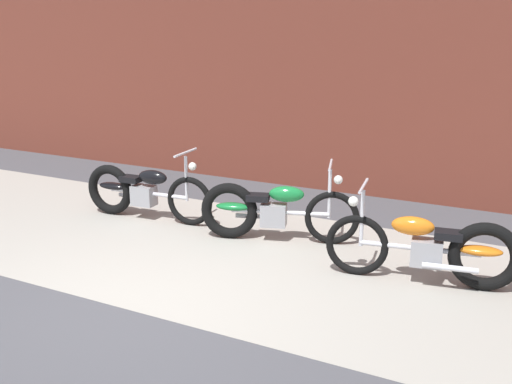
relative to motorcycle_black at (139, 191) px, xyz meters
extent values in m
plane|color=#47474C|center=(1.64, -2.35, -0.40)|extent=(80.00, 80.00, 0.00)
cube|color=#9E998E|center=(1.64, -0.60, -0.40)|extent=(36.00, 3.50, 0.01)
torus|color=black|center=(0.80, 0.06, -0.06)|extent=(0.68, 0.14, 0.68)
torus|color=black|center=(-0.49, -0.04, -0.03)|extent=(0.74, 0.19, 0.73)
cylinder|color=silver|center=(0.16, 0.01, -0.02)|extent=(1.24, 0.16, 0.06)
cube|color=#99999E|center=(0.08, 0.00, -0.06)|extent=(0.34, 0.25, 0.28)
ellipsoid|color=black|center=(0.24, 0.02, 0.22)|extent=(0.45, 0.23, 0.20)
ellipsoid|color=black|center=(-0.44, -0.04, 0.03)|extent=(0.45, 0.22, 0.10)
cube|color=black|center=(-0.12, -0.01, 0.16)|extent=(0.30, 0.22, 0.08)
cylinder|color=silver|center=(0.76, 0.06, 0.25)|extent=(0.05, 0.05, 0.62)
cylinder|color=silver|center=(0.76, 0.06, 0.61)|extent=(0.08, 0.58, 0.03)
sphere|color=white|center=(0.86, 0.07, 0.43)|extent=(0.11, 0.11, 0.11)
cylinder|color=silver|center=(-0.17, 0.13, -0.14)|extent=(0.55, 0.11, 0.06)
torus|color=black|center=(2.78, 0.26, -0.06)|extent=(0.67, 0.29, 0.68)
torus|color=black|center=(1.54, -0.14, -0.03)|extent=(0.73, 0.35, 0.73)
cylinder|color=silver|center=(2.16, 0.06, -0.02)|extent=(1.19, 0.43, 0.06)
cube|color=#99999E|center=(2.09, 0.04, -0.06)|extent=(0.37, 0.31, 0.28)
ellipsoid|color=#197A38|center=(2.24, 0.09, 0.22)|extent=(0.48, 0.32, 0.20)
ellipsoid|color=#197A38|center=(1.59, -0.12, 0.03)|extent=(0.47, 0.31, 0.10)
cube|color=black|center=(1.90, -0.02, 0.16)|extent=(0.33, 0.28, 0.08)
cylinder|color=silver|center=(2.74, 0.25, 0.25)|extent=(0.06, 0.06, 0.62)
cylinder|color=silver|center=(2.74, 0.25, 0.61)|extent=(0.21, 0.56, 0.03)
sphere|color=white|center=(2.84, 0.28, 0.43)|extent=(0.11, 0.11, 0.11)
cylinder|color=silver|center=(1.81, 0.11, -0.14)|extent=(0.54, 0.23, 0.06)
torus|color=black|center=(3.36, -0.51, -0.06)|extent=(0.68, 0.19, 0.68)
torus|color=black|center=(4.64, -0.30, -0.03)|extent=(0.74, 0.25, 0.73)
cylinder|color=silver|center=(4.00, -0.41, -0.02)|extent=(1.23, 0.26, 0.06)
cube|color=#99999E|center=(4.08, -0.39, -0.06)|extent=(0.35, 0.27, 0.28)
ellipsoid|color=orange|center=(3.92, -0.42, 0.22)|extent=(0.47, 0.26, 0.20)
ellipsoid|color=orange|center=(4.59, -0.31, 0.03)|extent=(0.46, 0.25, 0.10)
cube|color=black|center=(4.27, -0.36, 0.16)|extent=(0.31, 0.24, 0.08)
cylinder|color=silver|center=(3.40, -0.51, 0.25)|extent=(0.05, 0.05, 0.62)
cylinder|color=silver|center=(3.40, -0.51, 0.61)|extent=(0.13, 0.58, 0.03)
sphere|color=white|center=(3.30, -0.52, 0.43)|extent=(0.11, 0.11, 0.11)
cylinder|color=silver|center=(4.34, -0.50, -0.14)|extent=(0.55, 0.15, 0.06)
camera|label=1|loc=(5.18, -6.39, 2.22)|focal=41.75mm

